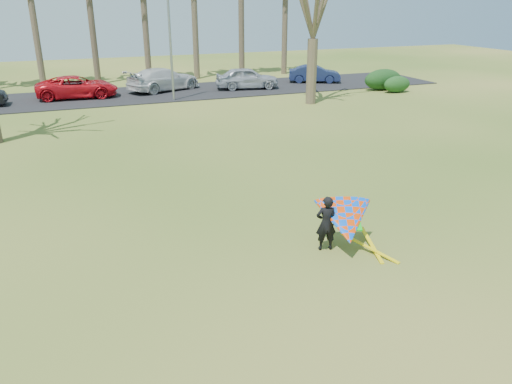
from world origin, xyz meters
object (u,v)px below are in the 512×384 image
object	(u,v)px
streetlight	(172,30)
kite_flyer	(344,222)
car_3	(164,79)
car_4	(247,78)
car_5	(315,74)
car_2	(77,87)

from	to	relation	value
streetlight	kite_flyer	xyz separation A→B (m)	(-0.53, -22.22, -3.62)
car_3	car_4	world-z (taller)	car_3
car_4	car_5	size ratio (longest dim) A/B	1.13
streetlight	car_5	size ratio (longest dim) A/B	1.98
car_2	car_3	xyz separation A→B (m)	(5.97, 0.77, 0.07)
streetlight	car_4	bearing A→B (deg)	22.42
car_2	kite_flyer	xyz separation A→B (m)	(5.43, -25.36, 0.05)
car_4	kite_flyer	bearing A→B (deg)	174.66
streetlight	car_4	world-z (taller)	streetlight
car_2	kite_flyer	distance (m)	25.93
car_4	kite_flyer	distance (m)	25.46
car_3	car_5	distance (m)	11.92
car_2	car_3	distance (m)	6.02
car_3	car_5	size ratio (longest dim) A/B	1.36
car_3	car_5	xyz separation A→B (m)	(11.91, -0.60, -0.13)
car_3	car_5	world-z (taller)	car_3
car_2	car_5	distance (m)	17.88
car_3	car_4	bearing A→B (deg)	-128.48
car_3	kite_flyer	bearing A→B (deg)	154.54
car_3	car_5	bearing A→B (deg)	-117.17
car_4	car_2	bearing A→B (deg)	95.77
kite_flyer	car_5	bearing A→B (deg)	64.00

